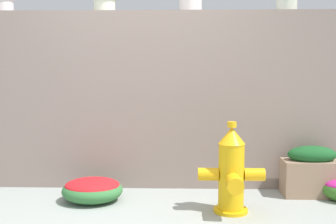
# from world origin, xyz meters

# --- Properties ---
(ground_plane) EXTENTS (24.00, 24.00, 0.00)m
(ground_plane) POSITION_xyz_m (0.00, 0.00, 0.00)
(ground_plane) COLOR #959B96
(stone_wall) EXTENTS (5.86, 0.40, 1.91)m
(stone_wall) POSITION_xyz_m (0.00, 1.16, 0.95)
(stone_wall) COLOR gray
(stone_wall) RESTS_ON ground
(fire_hydrant) EXTENTS (0.60, 0.47, 0.82)m
(fire_hydrant) POSITION_xyz_m (0.84, 0.21, 0.36)
(fire_hydrant) COLOR #E6B010
(fire_hydrant) RESTS_ON ground
(flower_bush_left) EXTENTS (0.59, 0.53, 0.23)m
(flower_bush_left) POSITION_xyz_m (-0.48, 0.50, 0.12)
(flower_bush_left) COLOR #36753B
(flower_bush_left) RESTS_ON ground
(planter_box) EXTENTS (0.58, 0.30, 0.52)m
(planter_box) POSITION_xyz_m (1.72, 0.75, 0.25)
(planter_box) COLOR #95775E
(planter_box) RESTS_ON ground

